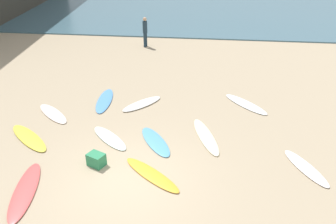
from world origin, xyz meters
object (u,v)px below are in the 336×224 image
(surfboard_0, at_px, (110,138))
(surfboard_6, at_px, (142,104))
(surfboard_4, at_px, (29,138))
(surfboard_10, at_px, (155,141))
(beach_cooler, at_px, (96,160))
(surfboard_8, at_px, (246,104))
(surfboard_7, at_px, (25,191))
(surfboard_3, at_px, (152,174))
(surfboard_1, at_px, (53,113))
(beachgoer_near, at_px, (145,30))
(surfboard_9, at_px, (206,136))
(surfboard_5, at_px, (306,168))
(surfboard_2, at_px, (105,100))

(surfboard_0, relative_size, surfboard_6, 0.98)
(surfboard_0, bearing_deg, surfboard_6, 31.56)
(surfboard_4, distance_m, surfboard_10, 4.40)
(surfboard_6, relative_size, beach_cooler, 3.94)
(surfboard_8, bearing_deg, surfboard_7, 2.88)
(surfboard_3, bearing_deg, surfboard_10, 44.10)
(surfboard_1, bearing_deg, beach_cooler, 84.79)
(surfboard_10, relative_size, beachgoer_near, 1.11)
(surfboard_9, distance_m, beach_cooler, 3.87)
(surfboard_8, bearing_deg, surfboard_5, 68.58)
(surfboard_0, distance_m, surfboard_1, 3.08)
(surfboard_4, bearing_deg, surfboard_1, 37.20)
(surfboard_9, distance_m, surfboard_10, 1.78)
(surfboard_2, bearing_deg, beachgoer_near, -98.35)
(surfboard_3, relative_size, surfboard_6, 1.13)
(surfboard_1, height_order, surfboard_8, surfboard_8)
(surfboard_0, xyz_separation_m, surfboard_4, (-2.78, -0.32, 0.00))
(surfboard_4, distance_m, beach_cooler, 3.04)
(surfboard_3, height_order, surfboard_10, surfboard_3)
(surfboard_7, xyz_separation_m, surfboard_10, (3.20, 2.90, -0.00))
(surfboard_8, height_order, surfboard_10, surfboard_8)
(surfboard_1, height_order, surfboard_6, surfboard_6)
(surfboard_0, bearing_deg, surfboard_2, 63.76)
(beachgoer_near, height_order, beach_cooler, beachgoer_near)
(surfboard_1, xyz_separation_m, surfboard_5, (9.04, -2.44, -0.00))
(surfboard_4, bearing_deg, surfboard_5, -54.03)
(surfboard_5, relative_size, beachgoer_near, 1.08)
(surfboard_5, distance_m, surfboard_8, 4.41)
(surfboard_2, bearing_deg, surfboard_8, 177.68)
(surfboard_3, bearing_deg, surfboard_8, 7.27)
(surfboard_3, distance_m, surfboard_4, 4.78)
(surfboard_7, bearing_deg, surfboard_9, 22.66)
(surfboard_0, bearing_deg, beach_cooler, -135.14)
(surfboard_2, relative_size, surfboard_7, 0.93)
(beachgoer_near, bearing_deg, surfboard_1, -178.54)
(surfboard_3, xyz_separation_m, surfboard_6, (-1.14, 4.55, 0.01))
(surfboard_1, bearing_deg, surfboard_3, 96.19)
(surfboard_4, relative_size, beachgoer_near, 1.30)
(surfboard_4, xyz_separation_m, surfboard_6, (3.41, 3.05, 0.00))
(surfboard_10, bearing_deg, beach_cooler, 12.03)
(surfboard_2, relative_size, surfboard_4, 1.00)
(surfboard_6, relative_size, surfboard_8, 0.87)
(surfboard_1, xyz_separation_m, surfboard_8, (7.60, 1.72, 0.00))
(beach_cooler, bearing_deg, beachgoer_near, 93.08)
(surfboard_2, relative_size, beach_cooler, 4.67)
(surfboard_6, bearing_deg, surfboard_4, -99.01)
(surfboard_3, distance_m, surfboard_6, 4.69)
(beach_cooler, bearing_deg, surfboard_9, 31.56)
(surfboard_5, height_order, surfboard_7, surfboard_7)
(surfboard_5, xyz_separation_m, beach_cooler, (-6.33, -0.57, 0.17))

